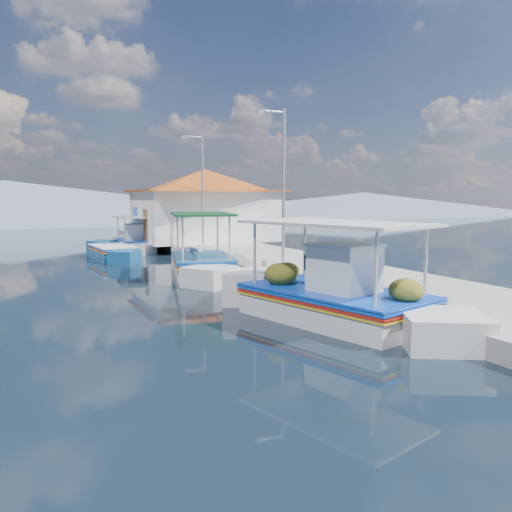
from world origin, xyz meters
name	(u,v)px	position (x,y,z in m)	size (l,w,h in m)	color
ground	(186,299)	(0.00, 0.00, 0.00)	(160.00, 160.00, 0.00)	black
quay	(266,260)	(5.90, 6.00, 0.25)	(5.00, 44.00, 0.50)	#AAA69F
bollards	(231,256)	(3.80, 5.25, 0.65)	(0.20, 17.20, 0.30)	#A5A8AD
main_caique	(333,299)	(2.58, -4.34, 0.55)	(3.93, 8.42, 2.86)	silver
caique_green_canopy	(201,265)	(2.10, 4.44, 0.42)	(3.44, 7.35, 2.83)	silver
caique_blue_hull	(113,254)	(-0.11, 11.63, 0.29)	(2.05, 5.97, 1.06)	#164F85
caique_far	(134,244)	(1.84, 15.48, 0.42)	(2.13, 6.44, 2.26)	silver
harbor_building	(205,204)	(6.20, 15.00, 2.78)	(10.49, 10.49, 4.40)	white
lamp_post_near	(282,180)	(4.51, 2.00, 3.85)	(1.21, 0.14, 6.00)	#A5A8AD
lamp_post_far	(201,185)	(4.51, 11.00, 3.85)	(1.21, 0.14, 6.00)	#A5A8AD
mountain_ridge	(101,205)	(6.54, 56.00, 2.04)	(171.40, 96.00, 5.50)	slate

